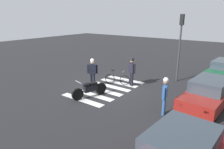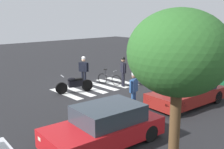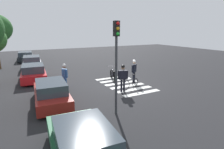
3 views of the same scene
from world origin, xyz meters
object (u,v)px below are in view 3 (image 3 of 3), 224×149
at_px(officer_on_foot, 134,69).
at_px(car_black_suv, 26,56).
at_px(car_white_van, 32,62).
at_px(police_motorcycle, 113,74).
at_px(car_maroon_wagon, 51,93).
at_px(car_red_convertible, 33,73).
at_px(pedestrian_bystander, 65,74).
at_px(car_green_compact, 83,145).
at_px(leaning_bicycle, 131,83).
at_px(officer_by_motorcycle, 123,76).
at_px(traffic_light_pole, 116,54).

bearing_deg(officer_on_foot, car_black_suv, 24.49).
bearing_deg(car_white_van, police_motorcycle, -145.30).
xyz_separation_m(car_maroon_wagon, car_red_convertible, (5.84, 0.40, 0.01)).
height_order(pedestrian_bystander, car_black_suv, pedestrian_bystander).
relative_size(car_green_compact, car_black_suv, 1.01).
bearing_deg(officer_on_foot, leaning_bicycle, 138.20).
bearing_deg(car_white_van, car_black_suv, 3.02).
height_order(officer_on_foot, car_maroon_wagon, officer_on_foot).
xyz_separation_m(police_motorcycle, officer_by_motorcycle, (-3.06, 0.92, 0.65)).
bearing_deg(car_maroon_wagon, officer_by_motorcycle, -91.74).
bearing_deg(police_motorcycle, pedestrian_bystander, 96.24).
bearing_deg(car_maroon_wagon, leaning_bicycle, -87.89).
bearing_deg(car_green_compact, car_red_convertible, 2.01).
bearing_deg(car_black_suv, police_motorcycle, -156.93).
height_order(car_maroon_wagon, car_white_van, car_white_van).
bearing_deg(officer_by_motorcycle, car_green_compact, 138.69).
bearing_deg(officer_by_motorcycle, car_red_convertible, 40.62).
xyz_separation_m(leaning_bicycle, car_green_compact, (-5.74, 5.65, 0.27)).
relative_size(car_green_compact, car_red_convertible, 1.02).
distance_m(police_motorcycle, leaning_bicycle, 2.71).
height_order(officer_by_motorcycle, traffic_light_pole, traffic_light_pole).
distance_m(officer_by_motorcycle, car_maroon_wagon, 4.75).
bearing_deg(car_red_convertible, car_white_van, -3.79).
bearing_deg(car_maroon_wagon, car_red_convertible, 3.96).
distance_m(police_motorcycle, car_black_suv, 15.35).
xyz_separation_m(leaning_bicycle, officer_by_motorcycle, (-0.35, 0.91, 0.75)).
distance_m(police_motorcycle, car_maroon_wagon, 6.36).
bearing_deg(pedestrian_bystander, car_green_compact, 169.97).
bearing_deg(car_black_suv, traffic_light_pole, -171.42).
bearing_deg(car_green_compact, pedestrian_bystander, -10.03).
bearing_deg(traffic_light_pole, pedestrian_bystander, 13.03).
bearing_deg(police_motorcycle, car_green_compact, 146.17).
relative_size(leaning_bicycle, traffic_light_pole, 0.36).
bearing_deg(police_motorcycle, leaning_bicycle, 179.79).
bearing_deg(car_white_van, car_red_convertible, 176.21).
bearing_deg(officer_by_motorcycle, car_maroon_wagon, 88.26).
bearing_deg(leaning_bicycle, car_red_convertible, 47.03).
height_order(car_green_compact, traffic_light_pole, traffic_light_pole).
relative_size(officer_on_foot, officer_by_motorcycle, 0.98).
xyz_separation_m(car_red_convertible, traffic_light_pole, (-8.76, -3.05, 2.40)).
xyz_separation_m(car_red_convertible, car_white_van, (5.31, -0.35, 0.02)).
bearing_deg(traffic_light_pole, car_black_suv, 8.58).
xyz_separation_m(pedestrian_bystander, car_red_convertible, (3.39, 1.81, -0.41)).
distance_m(police_motorcycle, officer_on_foot, 1.94).
relative_size(police_motorcycle, car_green_compact, 0.50).
distance_m(car_green_compact, car_white_van, 16.69).
xyz_separation_m(police_motorcycle, car_red_convertible, (2.93, 6.06, 0.18)).
bearing_deg(car_maroon_wagon, car_white_van, 0.27).
distance_m(car_red_convertible, car_black_suv, 11.20).
height_order(pedestrian_bystander, car_white_van, pedestrian_bystander).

